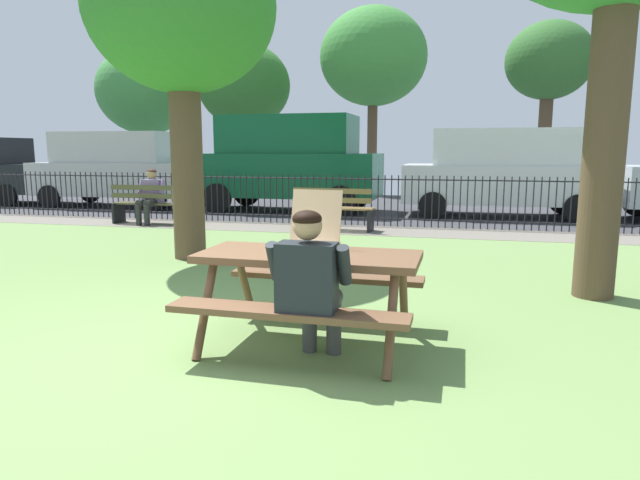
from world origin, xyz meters
name	(u,v)px	position (x,y,z in m)	size (l,w,h in m)	color
ground	(246,296)	(0.00, 1.94, -0.01)	(28.00, 11.89, 0.02)	#6E8F4E
cobblestone_walkway	(339,230)	(0.00, 7.19, 0.00)	(28.00, 1.40, 0.01)	slate
street_asphalt	(371,207)	(0.00, 11.86, -0.01)	(28.00, 7.94, 0.01)	#38383D
picnic_table_foreground	(309,274)	(1.07, 0.61, 0.60)	(1.83, 1.52, 0.79)	brown
pizza_box_open	(310,236)	(1.05, 0.74, 0.89)	(0.50, 0.56, 0.50)	tan
adult_at_table	(311,282)	(1.22, 0.10, 0.66)	(0.61, 0.60, 1.19)	#404040
iron_fence_streetside	(345,199)	(0.00, 7.89, 0.55)	(18.94, 0.03, 1.07)	black
park_bench_left	(149,205)	(-4.19, 7.05, 0.42)	(1.61, 0.48, 0.85)	brown
park_bench_center	(333,210)	(-0.09, 7.05, 0.42)	(1.63, 0.57, 0.85)	olive
person_on_park_bench	(150,194)	(-4.14, 7.07, 0.66)	(0.62, 0.61, 1.19)	#282828
tree_midground_right	(181,11)	(-1.59, 3.78, 3.52)	(2.68, 2.68, 4.80)	brown
parked_car_left	(118,168)	(-6.94, 10.19, 1.10)	(4.65, 2.05, 2.08)	#BAB9BC
parked_car_center	(289,161)	(-1.93, 10.19, 1.31)	(4.74, 2.15, 2.46)	#0F512F
parked_car_right	(502,171)	(3.36, 10.19, 1.10)	(4.60, 1.96, 2.08)	silver
far_tree_left	(145,91)	(-10.17, 17.32, 3.95)	(3.90, 3.90, 5.73)	brown
far_tree_midleft	(244,86)	(-5.85, 17.32, 4.04)	(3.60, 3.60, 5.69)	brown
far_tree_center	(373,58)	(-0.77, 17.32, 4.94)	(3.95, 3.95, 6.75)	brown
far_tree_midright	(549,63)	(5.32, 17.32, 4.54)	(2.94, 2.94, 5.95)	brown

